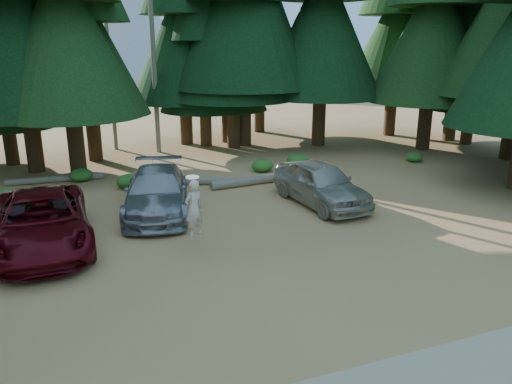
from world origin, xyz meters
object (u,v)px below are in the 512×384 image
(silver_minivan_right, at_px, (321,183))
(log_mid, at_px, (191,181))
(red_pickup, at_px, (42,221))
(frisbee_player, at_px, (194,208))
(log_left, at_px, (56,179))
(silver_minivan_center, at_px, (157,192))
(log_right, at_px, (274,178))

(silver_minivan_right, bearing_deg, log_mid, 127.63)
(red_pickup, height_order, frisbee_player, frisbee_player)
(silver_minivan_right, bearing_deg, frisbee_player, -160.49)
(log_mid, bearing_deg, silver_minivan_right, -27.34)
(log_left, xyz_separation_m, log_mid, (5.09, -2.36, 0.02))
(log_left, bearing_deg, red_pickup, -89.44)
(log_left, height_order, log_mid, log_mid)
(silver_minivan_center, bearing_deg, frisbee_player, -70.18)
(log_right, bearing_deg, log_left, 153.82)
(frisbee_player, height_order, log_left, frisbee_player)
(frisbee_player, bearing_deg, silver_minivan_center, -107.78)
(silver_minivan_right, height_order, log_right, silver_minivan_right)
(frisbee_player, distance_m, log_right, 7.36)
(red_pickup, bearing_deg, silver_minivan_center, 25.73)
(silver_minivan_right, relative_size, log_mid, 1.21)
(silver_minivan_center, bearing_deg, log_left, 134.47)
(silver_minivan_center, relative_size, frisbee_player, 2.95)
(silver_minivan_center, height_order, silver_minivan_right, silver_minivan_right)
(log_left, relative_size, log_mid, 1.02)
(silver_minivan_right, distance_m, log_left, 10.87)
(silver_minivan_right, bearing_deg, red_pickup, 179.53)
(frisbee_player, bearing_deg, log_left, -91.99)
(red_pickup, xyz_separation_m, log_right, (8.65, 3.90, -0.58))
(silver_minivan_center, distance_m, log_mid, 3.49)
(red_pickup, distance_m, frisbee_player, 4.28)
(silver_minivan_right, xyz_separation_m, log_left, (-8.75, 6.41, -0.62))
(log_left, distance_m, log_right, 8.92)
(silver_minivan_right, relative_size, frisbee_player, 2.63)
(silver_minivan_center, bearing_deg, silver_minivan_right, 1.11)
(silver_minivan_right, bearing_deg, log_left, 139.31)
(red_pickup, height_order, log_mid, red_pickup)
(frisbee_player, xyz_separation_m, log_mid, (1.47, 6.33, -1.03))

